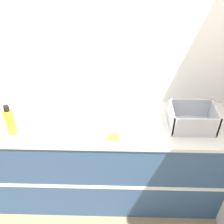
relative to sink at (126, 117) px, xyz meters
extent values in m
plane|color=#937A56|center=(-0.18, -0.33, -0.92)|extent=(12.00, 12.00, 0.00)
cube|color=silver|center=(-0.18, 0.29, 0.38)|extent=(4.48, 0.06, 2.60)
cube|color=#33517A|center=(-0.18, -0.04, -0.48)|extent=(2.08, 0.58, 0.88)
cube|color=white|center=(-0.18, -0.32, -0.48)|extent=(2.08, 0.01, 0.04)
cube|color=silver|center=(-0.18, -0.04, -0.03)|extent=(2.10, 0.61, 0.03)
cube|color=silver|center=(0.00, -0.01, -0.01)|extent=(0.58, 0.37, 0.02)
cylinder|color=silver|center=(0.00, 0.16, 0.13)|extent=(0.02, 0.02, 0.25)
cylinder|color=silver|center=(0.00, 0.11, 0.25)|extent=(0.02, 0.10, 0.02)
cylinder|color=#4C4C51|center=(-0.56, -0.09, -0.01)|extent=(0.10, 0.10, 0.01)
cylinder|color=white|center=(-0.56, -0.09, 0.12)|extent=(0.13, 0.13, 0.25)
cube|color=#B7BABF|center=(0.51, -0.08, -0.01)|extent=(0.35, 0.26, 0.01)
cube|color=#B7BABF|center=(0.51, -0.20, 0.08)|extent=(0.35, 0.01, 0.16)
cube|color=#B7BABF|center=(0.51, 0.05, 0.08)|extent=(0.35, 0.01, 0.16)
cube|color=#B7BABF|center=(0.35, -0.08, 0.08)|extent=(0.01, 0.26, 0.16)
cube|color=#B7BABF|center=(0.68, -0.08, 0.08)|extent=(0.01, 0.26, 0.16)
cylinder|color=yellow|center=(-0.87, -0.18, 0.09)|extent=(0.07, 0.07, 0.21)
cylinder|color=black|center=(-0.87, -0.18, 0.21)|extent=(0.04, 0.04, 0.05)
cube|color=yellow|center=(-0.10, -0.23, -0.01)|extent=(0.09, 0.06, 0.02)
camera|label=1|loc=(-0.07, -1.68, 1.33)|focal=42.00mm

